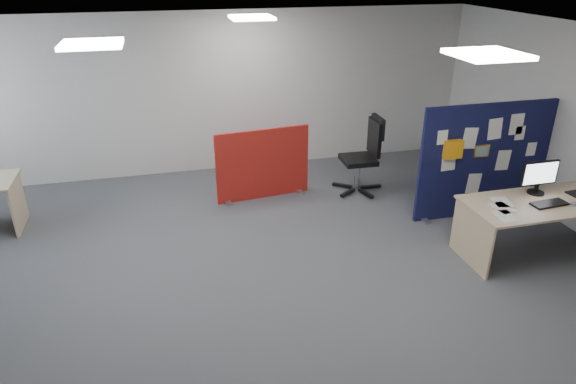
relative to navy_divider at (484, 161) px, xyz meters
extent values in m
plane|color=#4E5055|center=(-3.46, -0.78, -0.84)|extent=(9.00, 9.00, 0.00)
cube|color=white|center=(-3.46, -0.78, 1.86)|extent=(9.00, 7.00, 0.02)
cube|color=silver|center=(-3.46, 2.72, 0.51)|extent=(9.00, 0.02, 2.70)
cube|color=white|center=(-1.46, -1.78, 1.83)|extent=(0.60, 0.60, 0.04)
cube|color=white|center=(-4.96, -0.28, 1.83)|extent=(0.60, 0.60, 0.04)
cube|color=white|center=(-2.96, 1.72, 1.83)|extent=(0.60, 0.60, 0.04)
cube|color=#100F37|center=(0.02, 0.00, 0.00)|extent=(2.02, 0.06, 1.67)
cube|color=#98989D|center=(-0.84, 0.00, -0.82)|extent=(0.08, 0.30, 0.04)
cube|color=#98989D|center=(0.88, 0.00, -0.82)|extent=(0.08, 0.30, 0.04)
cube|color=white|center=(-0.72, -0.03, 0.42)|extent=(0.15, 0.01, 0.20)
cube|color=white|center=(-0.30, -0.03, 0.37)|extent=(0.21, 0.01, 0.30)
cube|color=white|center=(0.07, -0.03, 0.47)|extent=(0.21, 0.01, 0.30)
cube|color=white|center=(0.49, -0.03, 0.38)|extent=(0.15, 0.01, 0.20)
cube|color=white|center=(-0.58, -0.03, 0.07)|extent=(0.21, 0.01, 0.30)
cube|color=white|center=(0.30, -0.03, -0.01)|extent=(0.21, 0.01, 0.30)
cube|color=white|center=(0.73, -0.03, 0.12)|extent=(0.15, 0.01, 0.20)
cube|color=white|center=(-0.12, -0.03, -0.32)|extent=(0.21, 0.01, 0.30)
cube|color=white|center=(0.41, -0.03, 0.51)|extent=(0.21, 0.01, 0.30)
cube|color=gold|center=(-0.08, -0.03, 0.16)|extent=(0.24, 0.01, 0.18)
cube|color=#FE9D10|center=(-0.56, -0.08, 0.25)|extent=(0.25, 0.10, 0.25)
cube|color=tan|center=(0.12, -1.17, -0.12)|extent=(2.00, 0.89, 0.03)
cube|color=tan|center=(-0.85, -1.17, -0.49)|extent=(0.03, 0.82, 0.70)
cube|color=tan|center=(0.12, -0.76, -0.29)|extent=(1.80, 0.02, 0.30)
cylinder|color=black|center=(0.15, -0.93, -0.10)|extent=(0.21, 0.21, 0.02)
cube|color=black|center=(0.15, -0.93, -0.03)|extent=(0.04, 0.03, 0.10)
cube|color=black|center=(0.15, -0.93, 0.17)|extent=(0.50, 0.04, 0.31)
cube|color=white|center=(0.15, -0.95, 0.17)|extent=(0.46, 0.01, 0.27)
cube|color=black|center=(0.09, -1.26, -0.09)|extent=(0.46, 0.21, 0.02)
cube|color=#98989D|center=(0.37, -1.34, -0.09)|extent=(0.11, 0.09, 0.03)
cube|color=#AF1916|center=(-2.92, 1.33, -0.28)|extent=(1.48, 0.22, 1.11)
cube|color=#98989D|center=(-3.51, 1.33, -0.82)|extent=(0.08, 0.30, 0.04)
cube|color=#98989D|center=(-2.33, 1.33, -0.82)|extent=(0.08, 0.30, 0.04)
cube|color=tan|center=(-6.41, 1.21, -0.49)|extent=(0.03, 0.70, 0.70)
cube|color=black|center=(-1.16, 1.19, -0.79)|extent=(0.34, 0.07, 0.04)
cube|color=black|center=(-1.32, 1.43, -0.79)|extent=(0.17, 0.33, 0.04)
cube|color=black|center=(-1.60, 1.35, -0.79)|extent=(0.30, 0.25, 0.04)
cube|color=black|center=(-1.61, 1.06, -0.79)|extent=(0.31, 0.23, 0.04)
cube|color=black|center=(-1.34, 0.96, -0.79)|extent=(0.15, 0.34, 0.04)
cylinder|color=#98989D|center=(-1.41, 1.20, -0.56)|extent=(0.07, 0.07, 0.47)
cube|color=black|center=(-1.41, 1.20, -0.30)|extent=(0.53, 0.53, 0.08)
cube|color=black|center=(-1.16, 1.19, 0.05)|extent=(0.07, 0.47, 0.56)
cube|color=black|center=(-1.12, 1.19, 0.22)|extent=(0.08, 0.42, 0.33)
cube|color=white|center=(-0.51, -1.20, -0.11)|extent=(0.23, 0.32, 0.00)
cube|color=white|center=(-0.42, -1.05, -0.11)|extent=(0.27, 0.34, 0.00)
cube|color=white|center=(-0.61, -1.39, -0.11)|extent=(0.24, 0.32, 0.00)
camera|label=1|loc=(-4.35, -5.89, 2.64)|focal=32.00mm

